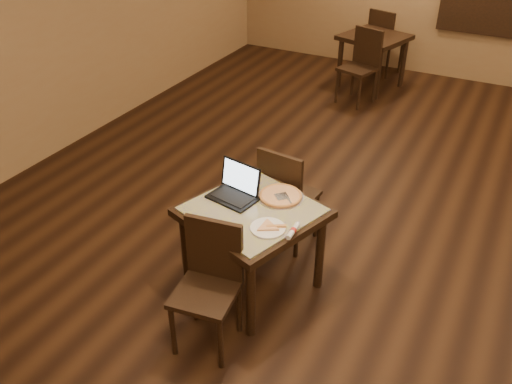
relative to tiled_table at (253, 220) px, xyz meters
The scene contains 15 objects.
ground 1.29m from the tiled_table, 41.71° to the left, with size 10.00×10.00×0.00m, color black.
wall_left 3.36m from the tiled_table, 166.93° to the left, with size 0.02×10.00×3.00m, color olive.
tiled_table is the anchor object (origin of this frame).
chair_main_near 0.63m from the tiled_table, 91.15° to the right, with size 0.48×0.48×0.97m.
chair_main_far 0.62m from the tiled_table, 90.81° to the left, with size 0.47×0.47×0.98m.
laptop 0.28m from the tiled_table, 151.44° to the left, with size 0.41×0.35×0.25m.
plate 0.31m from the tiled_table, 39.29° to the right, with size 0.26×0.26×0.01m, color white.
pizza_slice 0.31m from the tiled_table, 39.29° to the right, with size 0.18×0.18×0.02m, color #F8E3A5, non-canonical shape.
pizza_pan 0.29m from the tiled_table, 63.43° to the left, with size 0.37×0.37×0.01m, color silver.
pizza_whole 0.29m from the tiled_table, 63.43° to the left, with size 0.34×0.34×0.02m.
spatula 0.29m from the tiled_table, 57.53° to the left, with size 0.10×0.23×0.01m, color silver.
napkin_roll 0.44m from the tiled_table, 19.29° to the right, with size 0.05×0.19×0.04m.
other_table_b 4.76m from the tiled_table, 96.23° to the left, with size 1.04×1.04×0.78m.
other_table_b_chair_near 4.17m from the tiled_table, 96.77° to the left, with size 0.55×0.55×1.01m.
other_table_b_chair_far 5.36m from the tiled_table, 95.81° to the left, with size 0.55×0.55×1.01m.
Camera 1 is at (0.78, -3.73, 3.07)m, focal length 38.00 mm.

